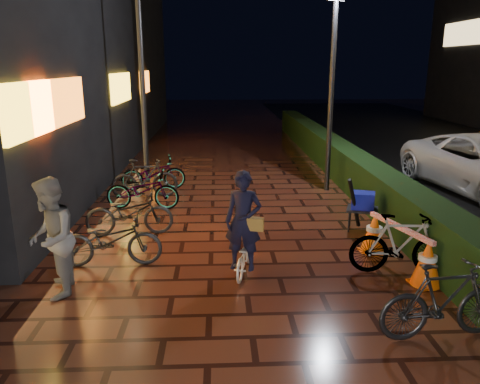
{
  "coord_description": "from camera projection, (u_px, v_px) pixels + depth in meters",
  "views": [
    {
      "loc": [
        -0.4,
        -6.28,
        3.31
      ],
      "look_at": [
        -0.02,
        1.79,
        1.1
      ],
      "focal_mm": 35.0,
      "sensor_mm": 36.0,
      "label": 1
    }
  ],
  "objects": [
    {
      "name": "ground",
      "position": [
        247.0,
        295.0,
        6.95
      ],
      "size": [
        80.0,
        80.0,
        0.0
      ],
      "primitive_type": "plane",
      "color": "#381911",
      "rests_on": "ground"
    },
    {
      "name": "hedge",
      "position": [
        336.0,
        157.0,
        14.67
      ],
      "size": [
        0.7,
        20.0,
        1.0
      ],
      "primitive_type": "cube",
      "color": "black",
      "rests_on": "ground"
    },
    {
      "name": "bystander_person",
      "position": [
        51.0,
        238.0,
        6.73
      ],
      "size": [
        0.83,
        0.98,
        1.78
      ],
      "primitive_type": "imported",
      "rotation": [
        0.0,
        0.0,
        -1.38
      ],
      "color": "#5D5D5F",
      "rests_on": "ground"
    },
    {
      "name": "lamp_post_hedge",
      "position": [
        332.0,
        84.0,
        12.02
      ],
      "size": [
        0.48,
        0.25,
        5.15
      ],
      "color": "black",
      "rests_on": "ground"
    },
    {
      "name": "lamp_post_sf",
      "position": [
        142.0,
        75.0,
        12.85
      ],
      "size": [
        0.52,
        0.21,
        5.49
      ],
      "color": "black",
      "rests_on": "ground"
    },
    {
      "name": "cyclist",
      "position": [
        244.0,
        237.0,
        7.5
      ],
      "size": [
        0.71,
        1.27,
        1.73
      ],
      "color": "silver",
      "rests_on": "ground"
    },
    {
      "name": "traffic_barrier",
      "position": [
        399.0,
        246.0,
        7.83
      ],
      "size": [
        0.9,
        1.83,
        0.75
      ],
      "color": "#FF5E0D",
      "rests_on": "ground"
    },
    {
      "name": "cart_assembly",
      "position": [
        362.0,
        203.0,
        9.51
      ],
      "size": [
        0.79,
        0.68,
        1.16
      ],
      "color": "black",
      "rests_on": "ground"
    },
    {
      "name": "parked_bikes_storefront",
      "position": [
        138.0,
        196.0,
        10.51
      ],
      "size": [
        1.88,
        5.78,
        1.01
      ],
      "color": "black",
      "rests_on": "ground"
    },
    {
      "name": "parked_bikes_hedge",
      "position": [
        420.0,
        268.0,
        6.66
      ],
      "size": [
        1.9,
        2.51,
        1.01
      ],
      "color": "black",
      "rests_on": "ground"
    }
  ]
}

